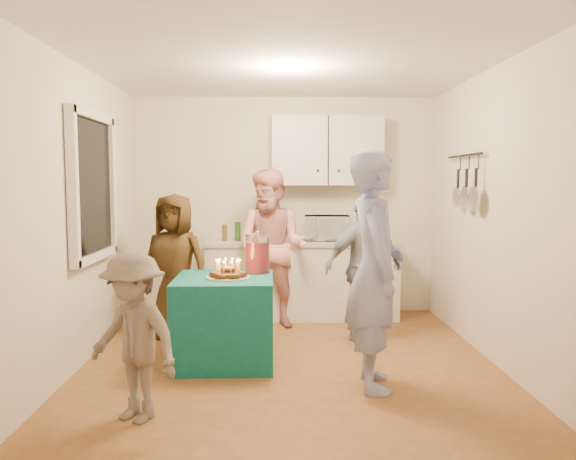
{
  "coord_description": "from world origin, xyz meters",
  "views": [
    {
      "loc": [
        -0.13,
        -4.8,
        1.6
      ],
      "look_at": [
        0.0,
        0.35,
        1.15
      ],
      "focal_mm": 35.0,
      "sensor_mm": 36.0,
      "label": 1
    }
  ],
  "objects_px": {
    "punch_jar": "(257,254)",
    "man_birthday": "(375,270)",
    "woman_back_center": "(272,248)",
    "woman_back_right": "(364,267)",
    "child_near_left": "(134,337)",
    "party_table": "(225,320)",
    "counter": "(302,281)",
    "microwave": "(327,228)",
    "woman_back_left": "(175,266)"
  },
  "relations": [
    {
      "from": "man_birthday",
      "to": "woman_back_center",
      "type": "height_order",
      "value": "man_birthday"
    },
    {
      "from": "man_birthday",
      "to": "woman_back_center",
      "type": "distance_m",
      "value": 2.02
    },
    {
      "from": "punch_jar",
      "to": "man_birthday",
      "type": "height_order",
      "value": "man_birthday"
    },
    {
      "from": "punch_jar",
      "to": "woman_back_center",
      "type": "bearing_deg",
      "value": 82.61
    },
    {
      "from": "punch_jar",
      "to": "woman_back_right",
      "type": "height_order",
      "value": "woman_back_right"
    },
    {
      "from": "woman_back_right",
      "to": "child_near_left",
      "type": "xyz_separation_m",
      "value": [
        -1.83,
        -1.85,
        -0.17
      ]
    },
    {
      "from": "party_table",
      "to": "punch_jar",
      "type": "height_order",
      "value": "punch_jar"
    },
    {
      "from": "counter",
      "to": "punch_jar",
      "type": "height_order",
      "value": "punch_jar"
    },
    {
      "from": "counter",
      "to": "woman_back_left",
      "type": "bearing_deg",
      "value": -149.71
    },
    {
      "from": "woman_back_center",
      "to": "woman_back_right",
      "type": "height_order",
      "value": "woman_back_center"
    },
    {
      "from": "microwave",
      "to": "counter",
      "type": "bearing_deg",
      "value": -176.92
    },
    {
      "from": "party_table",
      "to": "counter",
      "type": "bearing_deg",
      "value": 64.74
    },
    {
      "from": "woman_back_center",
      "to": "woman_back_right",
      "type": "bearing_deg",
      "value": -8.9
    },
    {
      "from": "party_table",
      "to": "woman_back_right",
      "type": "distance_m",
      "value": 1.53
    },
    {
      "from": "party_table",
      "to": "woman_back_right",
      "type": "relative_size",
      "value": 0.57
    },
    {
      "from": "man_birthday",
      "to": "woman_back_center",
      "type": "bearing_deg",
      "value": 24.13
    },
    {
      "from": "microwave",
      "to": "woman_back_left",
      "type": "xyz_separation_m",
      "value": [
        -1.63,
        -0.79,
        -0.32
      ]
    },
    {
      "from": "party_table",
      "to": "punch_jar",
      "type": "distance_m",
      "value": 0.66
    },
    {
      "from": "woman_back_right",
      "to": "child_near_left",
      "type": "distance_m",
      "value": 2.61
    },
    {
      "from": "microwave",
      "to": "man_birthday",
      "type": "relative_size",
      "value": 0.28
    },
    {
      "from": "microwave",
      "to": "child_near_left",
      "type": "relative_size",
      "value": 0.46
    },
    {
      "from": "counter",
      "to": "woman_back_left",
      "type": "distance_m",
      "value": 1.59
    },
    {
      "from": "party_table",
      "to": "woman_back_center",
      "type": "bearing_deg",
      "value": 71.29
    },
    {
      "from": "man_birthday",
      "to": "child_near_left",
      "type": "height_order",
      "value": "man_birthday"
    },
    {
      "from": "microwave",
      "to": "woman_back_right",
      "type": "xyz_separation_m",
      "value": [
        0.28,
        -0.97,
        -0.31
      ]
    },
    {
      "from": "man_birthday",
      "to": "woman_back_right",
      "type": "bearing_deg",
      "value": -4.57
    },
    {
      "from": "counter",
      "to": "man_birthday",
      "type": "height_order",
      "value": "man_birthday"
    },
    {
      "from": "counter",
      "to": "man_birthday",
      "type": "relative_size",
      "value": 1.2
    },
    {
      "from": "microwave",
      "to": "woman_back_right",
      "type": "relative_size",
      "value": 0.35
    },
    {
      "from": "microwave",
      "to": "party_table",
      "type": "distance_m",
      "value": 2.05
    },
    {
      "from": "punch_jar",
      "to": "woman_back_center",
      "type": "xyz_separation_m",
      "value": [
        0.13,
        1.0,
        -0.06
      ]
    },
    {
      "from": "counter",
      "to": "child_near_left",
      "type": "height_order",
      "value": "child_near_left"
    },
    {
      "from": "punch_jar",
      "to": "child_near_left",
      "type": "relative_size",
      "value": 0.3
    },
    {
      "from": "punch_jar",
      "to": "woman_back_left",
      "type": "height_order",
      "value": "woman_back_left"
    },
    {
      "from": "woman_back_right",
      "to": "woman_back_center",
      "type": "bearing_deg",
      "value": 124.61
    },
    {
      "from": "counter",
      "to": "woman_back_center",
      "type": "relative_size",
      "value": 1.27
    },
    {
      "from": "microwave",
      "to": "punch_jar",
      "type": "bearing_deg",
      "value": -115.71
    },
    {
      "from": "child_near_left",
      "to": "party_table",
      "type": "bearing_deg",
      "value": 99.61
    },
    {
      "from": "counter",
      "to": "woman_back_right",
      "type": "relative_size",
      "value": 1.49
    },
    {
      "from": "counter",
      "to": "party_table",
      "type": "xyz_separation_m",
      "value": [
        -0.77,
        -1.63,
        -0.05
      ]
    },
    {
      "from": "man_birthday",
      "to": "microwave",
      "type": "bearing_deg",
      "value": 4.92
    },
    {
      "from": "woman_back_center",
      "to": "child_near_left",
      "type": "height_order",
      "value": "woman_back_center"
    },
    {
      "from": "microwave",
      "to": "punch_jar",
      "type": "xyz_separation_m",
      "value": [
        -0.77,
        -1.4,
        -0.12
      ]
    },
    {
      "from": "microwave",
      "to": "party_table",
      "type": "relative_size",
      "value": 0.61
    },
    {
      "from": "microwave",
      "to": "woman_back_center",
      "type": "xyz_separation_m",
      "value": [
        -0.64,
        -0.4,
        -0.19
      ]
    },
    {
      "from": "counter",
      "to": "microwave",
      "type": "relative_size",
      "value": 4.22
    },
    {
      "from": "child_near_left",
      "to": "woman_back_center",
      "type": "bearing_deg",
      "value": 101.53
    },
    {
      "from": "counter",
      "to": "woman_back_left",
      "type": "height_order",
      "value": "woman_back_left"
    },
    {
      "from": "man_birthday",
      "to": "party_table",
      "type": "bearing_deg",
      "value": 63.57
    },
    {
      "from": "punch_jar",
      "to": "child_near_left",
      "type": "distance_m",
      "value": 1.67
    }
  ]
}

